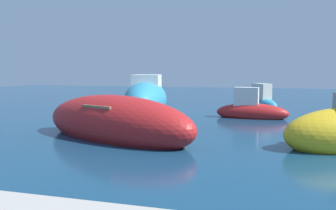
{
  "coord_description": "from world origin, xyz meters",
  "views": [
    {
      "loc": [
        -5.31,
        -6.06,
        2.22
      ],
      "look_at": [
        -9.68,
        9.33,
        0.64
      ],
      "focal_mm": 37.67,
      "sensor_mm": 36.0,
      "label": 1
    }
  ],
  "objects_px": {
    "moored_boat_6": "(259,102)",
    "moored_boat_0": "(146,98)",
    "moored_boat_3": "(115,123)",
    "moored_boat_4": "(251,110)"
  },
  "relations": [
    {
      "from": "moored_boat_3",
      "to": "moored_boat_4",
      "type": "xyz_separation_m",
      "value": [
        4.05,
        6.23,
        -0.15
      ]
    },
    {
      "from": "moored_boat_3",
      "to": "moored_boat_0",
      "type": "bearing_deg",
      "value": -55.52
    },
    {
      "from": "moored_boat_0",
      "to": "moored_boat_6",
      "type": "bearing_deg",
      "value": 99.47
    },
    {
      "from": "moored_boat_0",
      "to": "moored_boat_3",
      "type": "relative_size",
      "value": 0.98
    },
    {
      "from": "moored_boat_0",
      "to": "moored_boat_4",
      "type": "bearing_deg",
      "value": 60.63
    },
    {
      "from": "moored_boat_0",
      "to": "moored_boat_3",
      "type": "distance_m",
      "value": 8.28
    },
    {
      "from": "moored_boat_6",
      "to": "moored_boat_4",
      "type": "bearing_deg",
      "value": 140.52
    },
    {
      "from": "moored_boat_6",
      "to": "moored_boat_0",
      "type": "bearing_deg",
      "value": 75.39
    },
    {
      "from": "moored_boat_3",
      "to": "moored_boat_4",
      "type": "height_order",
      "value": "moored_boat_4"
    },
    {
      "from": "moored_boat_3",
      "to": "moored_boat_6",
      "type": "relative_size",
      "value": 2.09
    }
  ]
}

